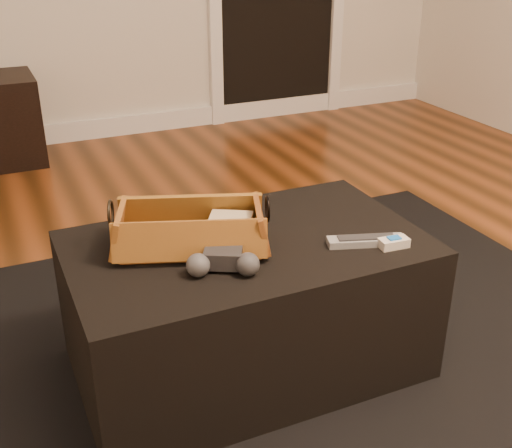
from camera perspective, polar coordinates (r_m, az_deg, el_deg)
name	(u,v)px	position (r m, az deg, el deg)	size (l,w,h in m)	color
floor	(284,409)	(1.90, 2.48, -16.14)	(5.00, 5.50, 0.01)	brown
baseboard	(91,129)	(4.22, -14.47, 8.15)	(5.00, 0.04, 0.12)	white
area_rug	(254,373)	(2.00, -0.17, -13.14)	(2.60, 2.00, 0.01)	black
ottoman	(247,305)	(1.91, -0.80, -7.21)	(1.00, 0.60, 0.42)	black
tv_remote	(183,242)	(1.76, -6.49, -1.58)	(0.22, 0.05, 0.02)	black
cloth_bundle	(231,226)	(1.79, -2.23, -0.18)	(0.12, 0.08, 0.06)	tan
wicker_basket	(191,231)	(1.76, -5.82, -0.65)	(0.47, 0.35, 0.15)	brown
game_controller	(223,262)	(1.64, -2.95, -3.39)	(0.20, 0.15, 0.06)	#232325
silver_remote	(366,241)	(1.81, 9.74, -1.47)	(0.22, 0.11, 0.02)	#96999D
cream_gadget	(394,243)	(1.81, 12.14, -1.62)	(0.09, 0.05, 0.03)	beige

